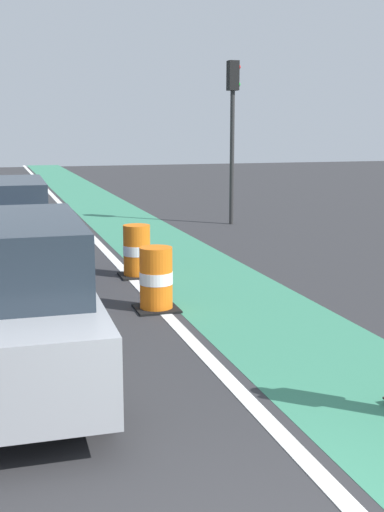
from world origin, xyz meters
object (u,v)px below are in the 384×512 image
object	(u,v)px
traffic_barrel_mid	(137,252)
traffic_light_corner	(233,113)
traffic_barrel_front	(156,279)
parked_suv_second	(5,229)
parked_suv_nearest	(13,303)

from	to	relation	value
traffic_barrel_mid	traffic_light_corner	xyz separation A→B (m)	(4.55, 6.59, 2.97)
traffic_barrel_front	traffic_light_corner	distance (m)	10.80
parked_suv_second	traffic_barrel_mid	xyz separation A→B (m)	(2.62, -0.55, -0.50)
parked_suv_second	traffic_barrel_front	distance (m)	4.00
parked_suv_nearest	traffic_barrel_front	size ratio (longest dim) A/B	4.25
traffic_barrel_front	traffic_barrel_mid	distance (m)	2.63
traffic_barrel_front	parked_suv_nearest	bearing A→B (deg)	-131.28
traffic_barrel_mid	traffic_light_corner	distance (m)	8.54
parked_suv_nearest	parked_suv_second	bearing A→B (deg)	89.48
parked_suv_second	traffic_barrel_front	xyz separation A→B (m)	(2.39, -3.17, -0.50)
parked_suv_second	traffic_barrel_mid	world-z (taller)	parked_suv_second
traffic_barrel_front	traffic_barrel_mid	bearing A→B (deg)	84.89
traffic_barrel_mid	parked_suv_nearest	bearing A→B (deg)	-116.36
traffic_barrel_front	traffic_light_corner	world-z (taller)	traffic_light_corner
traffic_barrel_front	traffic_barrel_mid	xyz separation A→B (m)	(0.23, 2.62, 0.00)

